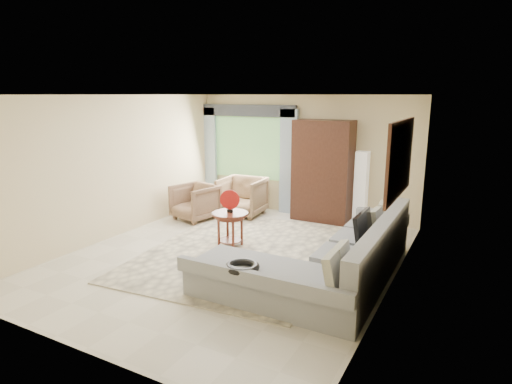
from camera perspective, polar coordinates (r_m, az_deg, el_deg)
The scene contains 17 objects.
ground at distance 7.11m, azimuth -3.15°, elevation -8.63°, with size 6.00×6.00×0.00m, color silver.
area_rug at distance 7.30m, azimuth -1.67°, elevation -7.92°, with size 3.00×4.00×0.02m, color beige.
sectional_sofa at distance 6.16m, azimuth 10.44°, elevation -9.46°, with size 2.30×3.46×0.90m.
tv_screen at distance 6.35m, azimuth 14.15°, elevation -4.76°, with size 0.06×0.74×0.48m, color black.
garden_hose at distance 5.31m, azimuth -1.85°, elevation -9.93°, with size 0.43×0.43×0.09m, color black.
coffee_table at distance 7.45m, azimuth -3.45°, elevation -4.94°, with size 0.62×0.62×0.62m.
red_disc at distance 7.30m, azimuth -3.51°, elevation -1.02°, with size 0.34×0.34×0.03m, color #AE1411.
armchair_left at distance 9.15m, azimuth -8.13°, elevation -1.34°, with size 0.80×0.83×0.75m, color #8C6E4C.
armchair_right at distance 9.36m, azimuth -1.85°, elevation -0.61°, with size 0.90×0.92×0.84m, color #9E7956.
potted_plant at distance 10.10m, azimuth -8.08°, elevation -0.69°, with size 0.46×0.40×0.51m, color #999999.
armoire at distance 8.98m, azimuth 8.88°, elevation 2.77°, with size 1.20×0.55×2.10m, color black.
floor_lamp at distance 8.87m, azimuth 13.82°, elevation 0.45°, with size 0.24×0.24×1.50m, color silver.
window at distance 9.93m, azimuth -0.99°, elevation 5.93°, with size 1.80×0.04×1.40m, color #669E59.
curtain_left at distance 10.44m, azimuth -6.28°, elevation 4.81°, with size 0.40×0.08×2.30m, color #9EB7CC.
curtain_right at distance 9.42m, azimuth 4.35°, elevation 3.97°, with size 0.40×0.08×2.30m, color #9EB7CC.
valance at distance 9.80m, azimuth -1.21°, elevation 10.82°, with size 2.40×0.12×0.26m, color #1E232D.
wall_mirror at distance 6.13m, azimuth 18.61°, elevation 4.20°, with size 0.05×1.70×1.05m.
Camera 1 is at (3.46, -5.63, 2.60)m, focal length 30.00 mm.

